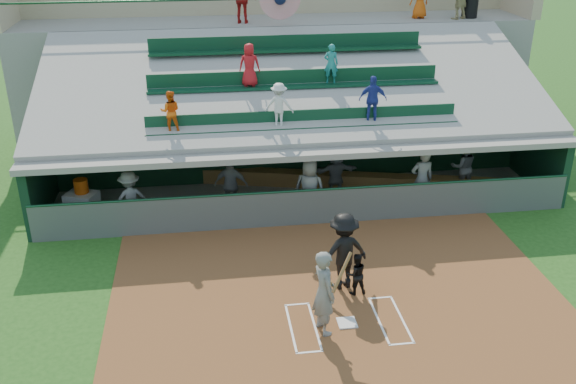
{
  "coord_description": "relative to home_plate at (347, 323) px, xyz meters",
  "views": [
    {
      "loc": [
        -3.0,
        -11.8,
        8.87
      ],
      "look_at": [
        -0.88,
        3.5,
        1.8
      ],
      "focal_mm": 40.0,
      "sensor_mm": 36.0,
      "label": 1
    }
  ],
  "objects": [
    {
      "name": "catcher",
      "position": [
        0.47,
        1.2,
        0.53
      ],
      "size": [
        0.56,
        0.45,
        1.09
      ],
      "primitive_type": "imported",
      "rotation": [
        0.0,
        0.0,
        3.22
      ],
      "color": "black",
      "rests_on": "dirt_slab"
    },
    {
      "name": "dugout_player_d",
      "position": [
        1.12,
        6.81,
        0.82
      ],
      "size": [
        1.54,
        0.6,
        1.62
      ],
      "primitive_type": "imported",
      "rotation": [
        0.0,
        0.0,
        3.22
      ],
      "color": "#595C57",
      "rests_on": "dugout_floor"
    },
    {
      "name": "dugout_bench",
      "position": [
        -0.24,
        7.9,
        0.25
      ],
      "size": [
        16.04,
        4.52,
        0.49
      ],
      "primitive_type": "cube",
      "rotation": [
        0.0,
        0.0,
        -0.25
      ],
      "color": "olive",
      "rests_on": "dugout_floor"
    },
    {
      "name": "dugout_floor",
      "position": [
        0.0,
        6.75,
        -0.02
      ],
      "size": [
        16.0,
        3.5,
        0.04
      ],
      "primitive_type": "cube",
      "color": "gray",
      "rests_on": "ground"
    },
    {
      "name": "concourse_slab",
      "position": [
        0.0,
        13.5,
        2.26
      ],
      "size": [
        20.0,
        3.0,
        4.6
      ],
      "primitive_type": "cube",
      "color": "gray",
      "rests_on": "ground"
    },
    {
      "name": "home_plate",
      "position": [
        0.0,
        0.0,
        0.0
      ],
      "size": [
        0.43,
        0.43,
        0.03
      ],
      "primitive_type": "cube",
      "color": "silver",
      "rests_on": "dirt_slab"
    },
    {
      "name": "batters_box_chalk",
      "position": [
        0.0,
        0.0,
        -0.01
      ],
      "size": [
        2.65,
        1.85,
        0.01
      ],
      "color": "white",
      "rests_on": "dirt_slab"
    },
    {
      "name": "white_table",
      "position": [
        -6.77,
        6.38,
        0.4
      ],
      "size": [
        1.08,
        0.95,
        0.78
      ],
      "primitive_type": "cube",
      "rotation": [
        0.0,
        0.0,
        -0.37
      ],
      "color": "silver",
      "rests_on": "dugout_floor"
    },
    {
      "name": "trash_bin",
      "position": [
        7.66,
        12.91,
        5.02
      ],
      "size": [
        0.61,
        0.61,
        0.91
      ],
      "primitive_type": "cylinder",
      "color": "black",
      "rests_on": "concourse_slab"
    },
    {
      "name": "dugout_player_b",
      "position": [
        -2.27,
        6.16,
        0.89
      ],
      "size": [
        1.12,
        0.69,
        1.77
      ],
      "primitive_type": "imported",
      "rotation": [
        0.0,
        0.0,
        2.88
      ],
      "color": "#5B5E59",
      "rests_on": "dugout_floor"
    },
    {
      "name": "grandstand",
      "position": [
        -0.0,
        10.51,
        2.23
      ],
      "size": [
        20.4,
        10.4,
        7.8
      ],
      "color": "#525853",
      "rests_on": "ground"
    },
    {
      "name": "dugout_player_c",
      "position": [
        0.03,
        5.42,
        0.95
      ],
      "size": [
        1.08,
        0.9,
        1.89
      ],
      "primitive_type": "imported",
      "rotation": [
        0.0,
        0.0,
        2.76
      ],
      "color": "#575A55",
      "rests_on": "dugout_floor"
    },
    {
      "name": "dugout_player_a",
      "position": [
        -5.25,
        5.65,
        0.85
      ],
      "size": [
        1.23,
        0.93,
        1.69
      ],
      "primitive_type": "imported",
      "rotation": [
        0.0,
        0.0,
        3.45
      ],
      "color": "#5D605A",
      "rests_on": "dugout_floor"
    },
    {
      "name": "dugout_player_f",
      "position": [
        5.35,
        6.65,
        0.86
      ],
      "size": [
        0.89,
        0.72,
        1.7
      ],
      "primitive_type": "imported",
      "rotation": [
        0.0,
        0.0,
        3.04
      ],
      "color": "#585B56",
      "rests_on": "dugout_floor"
    },
    {
      "name": "water_cooler",
      "position": [
        -6.75,
        6.44,
        1.0
      ],
      "size": [
        0.42,
        0.42,
        0.42
      ],
      "primitive_type": "cylinder",
      "color": "#CD4E0C",
      "rests_on": "white_table"
    },
    {
      "name": "dugout_player_e",
      "position": [
        3.55,
        5.52,
        0.99
      ],
      "size": [
        0.74,
        0.51,
        1.97
      ],
      "primitive_type": "imported",
      "rotation": [
        0.0,
        0.0,
        3.19
      ],
      "color": "#5F625D",
      "rests_on": "dugout_floor"
    },
    {
      "name": "home_umpire",
      "position": [
        0.22,
        1.56,
        0.98
      ],
      "size": [
        1.43,
        1.01,
        2.0
      ],
      "primitive_type": "imported",
      "rotation": [
        0.0,
        0.0,
        3.37
      ],
      "color": "black",
      "rests_on": "dirt_slab"
    },
    {
      "name": "batter_at_plate",
      "position": [
        -0.59,
        -0.17,
        1.0
      ],
      "size": [
        0.97,
        0.85,
        2.03
      ],
      "color": "#5D605A",
      "rests_on": "dirt_slab"
    },
    {
      "name": "dirt_slab",
      "position": [
        0.0,
        0.5,
        -0.03
      ],
      "size": [
        11.0,
        9.0,
        0.02
      ],
      "primitive_type": "cube",
      "color": "brown",
      "rests_on": "ground"
    },
    {
      "name": "ground",
      "position": [
        0.0,
        0.0,
        -0.04
      ],
      "size": [
        100.0,
        100.0,
        0.0
      ],
      "primitive_type": "plane",
      "color": "#1E4A14",
      "rests_on": "ground"
    }
  ]
}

